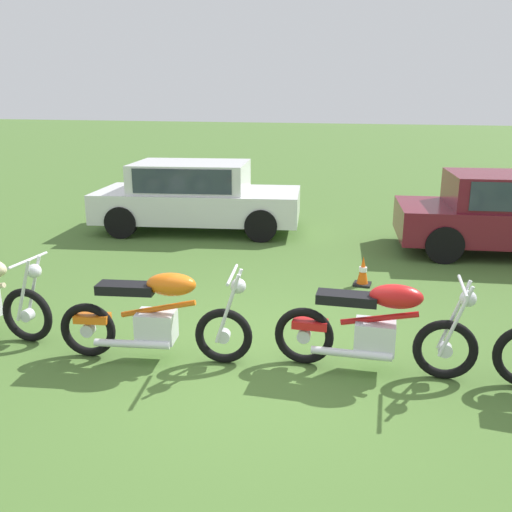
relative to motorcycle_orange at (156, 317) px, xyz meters
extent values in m
plane|color=#476B2D|center=(1.01, 0.33, -0.49)|extent=(120.00, 120.00, 0.00)
torus|color=black|center=(-1.63, -0.04, -0.17)|extent=(0.64, 0.12, 0.64)
cylinder|color=silver|center=(-1.63, -0.04, -0.17)|extent=(0.14, 0.11, 0.14)
cylinder|color=silver|center=(-1.57, 0.05, 0.16)|extent=(0.27, 0.05, 0.73)
cylinder|color=silver|center=(-1.56, -0.13, 0.16)|extent=(0.27, 0.05, 0.73)
cylinder|color=silver|center=(-1.53, -0.03, 0.49)|extent=(0.06, 0.64, 0.03)
sphere|color=silver|center=(-1.47, -0.03, 0.37)|extent=(0.17, 0.17, 0.16)
torus|color=black|center=(0.69, 0.15, -0.18)|extent=(0.61, 0.21, 0.61)
torus|color=black|center=(-0.75, -0.15, -0.18)|extent=(0.61, 0.21, 0.61)
cylinder|color=silver|center=(0.69, 0.15, -0.18)|extent=(0.16, 0.13, 0.14)
cylinder|color=silver|center=(-0.75, -0.15, -0.18)|extent=(0.16, 0.13, 0.14)
cylinder|color=silver|center=(0.73, 0.25, 0.15)|extent=(0.28, 0.09, 0.75)
cylinder|color=silver|center=(0.77, 0.07, 0.15)|extent=(0.28, 0.09, 0.75)
cube|color=silver|center=(-0.01, 0.00, -0.11)|extent=(0.45, 0.38, 0.32)
cylinder|color=orange|center=(0.02, 0.01, 0.09)|extent=(0.80, 0.22, 0.23)
ellipsoid|color=orange|center=(0.17, 0.04, 0.37)|extent=(0.56, 0.36, 0.24)
cube|color=black|center=(-0.30, -0.06, 0.31)|extent=(0.64, 0.36, 0.10)
cube|color=orange|center=(-0.69, -0.14, -0.04)|extent=(0.39, 0.25, 0.08)
cylinder|color=silver|center=(0.79, 0.17, 0.49)|extent=(0.16, 0.63, 0.03)
sphere|color=silver|center=(0.85, 0.18, 0.37)|extent=(0.19, 0.19, 0.16)
cylinder|color=silver|center=(-0.19, -0.20, -0.25)|extent=(0.80, 0.24, 0.08)
torus|color=black|center=(2.89, 0.50, -0.18)|extent=(0.63, 0.14, 0.62)
torus|color=black|center=(1.50, 0.39, -0.18)|extent=(0.63, 0.14, 0.62)
cylinder|color=silver|center=(2.89, 0.50, -0.18)|extent=(0.15, 0.11, 0.14)
cylinder|color=silver|center=(1.50, 0.39, -0.18)|extent=(0.15, 0.11, 0.14)
cylinder|color=silver|center=(2.95, 0.59, 0.16)|extent=(0.27, 0.06, 0.74)
cylinder|color=silver|center=(2.96, 0.41, 0.16)|extent=(0.27, 0.06, 0.74)
cube|color=silver|center=(2.22, 0.45, -0.11)|extent=(0.42, 0.33, 0.32)
cylinder|color=red|center=(2.25, 0.45, 0.09)|extent=(0.77, 0.12, 0.22)
ellipsoid|color=red|center=(2.40, 0.46, 0.34)|extent=(0.54, 0.30, 0.24)
cube|color=black|center=(1.92, 0.43, 0.28)|extent=(0.62, 0.28, 0.10)
cube|color=red|center=(1.56, 0.40, -0.04)|extent=(0.37, 0.21, 0.08)
cylinder|color=silver|center=(2.99, 0.51, 0.49)|extent=(0.08, 0.64, 0.03)
sphere|color=silver|center=(3.05, 0.51, 0.37)|extent=(0.17, 0.17, 0.16)
cylinder|color=silver|center=(2.01, 0.27, -0.25)|extent=(0.80, 0.14, 0.08)
cube|color=silver|center=(-2.02, 5.74, 0.06)|extent=(4.50, 2.67, 0.60)
cube|color=silver|center=(-2.17, 5.71, 0.64)|extent=(2.61, 2.10, 0.60)
cube|color=#2D3842|center=(-2.17, 5.71, 0.66)|extent=(2.27, 2.06, 0.48)
cylinder|color=black|center=(-0.82, 6.87, -0.17)|extent=(0.67, 0.35, 0.64)
cylinder|color=black|center=(-0.47, 5.18, -0.17)|extent=(0.67, 0.35, 0.64)
cylinder|color=black|center=(-3.57, 6.30, -0.17)|extent=(0.67, 0.35, 0.64)
cylinder|color=black|center=(-3.22, 4.61, -0.17)|extent=(0.67, 0.35, 0.64)
cylinder|color=black|center=(2.65, 6.41, -0.17)|extent=(0.67, 0.32, 0.64)
cylinder|color=black|center=(2.92, 4.74, -0.17)|extent=(0.67, 0.32, 0.64)
cone|color=#EA590F|center=(1.76, 3.14, -0.26)|extent=(0.18, 0.18, 0.45)
cube|color=black|center=(1.76, 3.14, -0.47)|extent=(0.25, 0.25, 0.03)
cylinder|color=white|center=(1.76, 3.14, -0.24)|extent=(0.12, 0.12, 0.07)
camera|label=1|loc=(2.63, -4.77, 2.19)|focal=38.47mm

